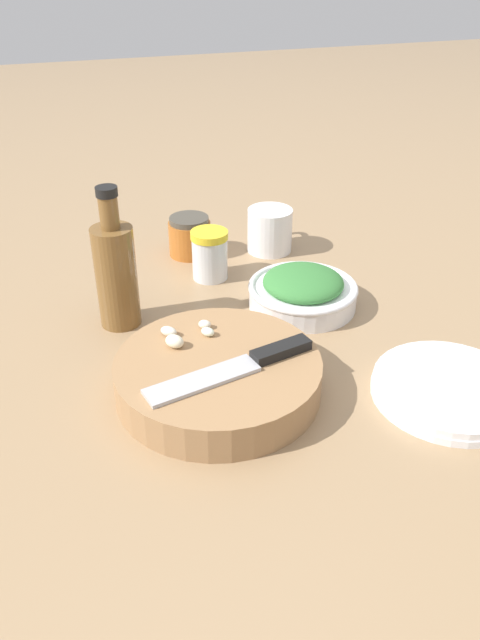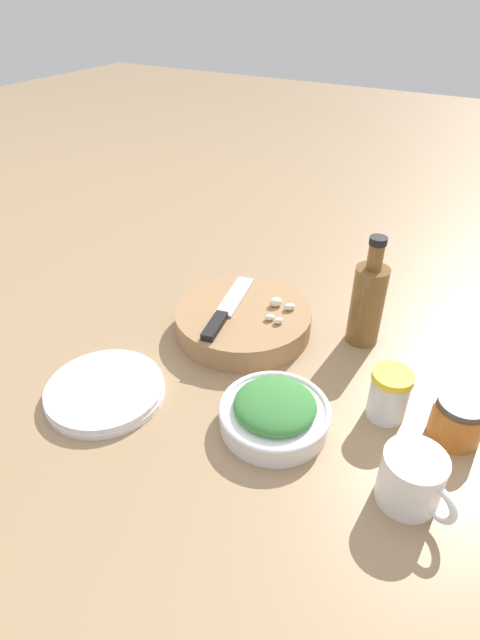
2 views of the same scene
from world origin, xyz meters
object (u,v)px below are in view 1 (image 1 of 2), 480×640
coffee_mug (270,230)px  plate_stack (449,389)px  honey_jar (190,236)px  chef_knife (242,365)px  spice_jar (210,255)px  cutting_board (218,376)px  oil_bottle (116,272)px  garlic_cloves (183,335)px  herb_bowl (303,290)px

coffee_mug → plate_stack: coffee_mug is taller
plate_stack → honey_jar: 0.54m
chef_knife → spice_jar: spice_jar is taller
cutting_board → oil_bottle: 0.23m
cutting_board → honey_jar: 0.40m
chef_knife → oil_bottle: 0.25m
honey_jar → chef_knife: bearing=-7.0°
chef_knife → honey_jar: size_ratio=2.93×
coffee_mug → plate_stack: size_ratio=0.54×
honey_jar → plate_stack: bearing=20.9°
coffee_mug → honey_jar: 0.14m
cutting_board → honey_jar: bearing=169.4°
coffee_mug → honey_jar: size_ratio=1.38×
cutting_board → garlic_cloves: garlic_cloves is taller
garlic_cloves → honey_jar: bearing=163.3°
cutting_board → plate_stack: cutting_board is taller
coffee_mug → oil_bottle: (0.16, -0.30, 0.04)m
spice_jar → plate_stack: 0.44m
garlic_cloves → honey_jar: size_ratio=0.98×
garlic_cloves → plate_stack: size_ratio=0.39×
plate_stack → coffee_mug: bearing=-173.9°
herb_bowl → plate_stack: (0.26, 0.08, -0.02)m
cutting_board → spice_jar: bearing=164.8°
cutting_board → coffee_mug: 0.43m
cutting_board → plate_stack: bearing=68.8°
cutting_board → coffee_mug: coffee_mug is taller
honey_jar → oil_bottle: (0.19, -0.16, 0.05)m
chef_knife → herb_bowl: (-0.18, 0.16, -0.02)m
spice_jar → honey_jar: spice_jar is taller
garlic_cloves → oil_bottle: oil_bottle is taller
garlic_cloves → chef_knife: bearing=30.7°
chef_knife → spice_jar: size_ratio=2.65×
spice_jar → coffee_mug: bearing=117.3°
oil_bottle → coffee_mug: bearing=118.5°
plate_stack → oil_bottle: (-0.31, -0.35, 0.07)m
honey_jar → cutting_board: bearing=-10.6°
chef_knife → coffee_mug: coffee_mug is taller
chef_knife → honey_jar: 0.42m
cutting_board → spice_jar: 0.31m
spice_jar → plate_stack: (0.40, 0.18, -0.03)m
cutting_board → plate_stack: (0.10, 0.27, -0.01)m
coffee_mug → spice_jar: bearing=-62.7°
spice_jar → herb_bowl: bearing=37.3°
chef_knife → spice_jar: bearing=-21.6°
plate_stack → honey_jar: size_ratio=2.54×
herb_bowl → plate_stack: size_ratio=0.88×
garlic_cloves → oil_bottle: size_ratio=0.35×
cutting_board → herb_bowl: bearing=130.7°
oil_bottle → spice_jar: bearing=119.5°
cutting_board → spice_jar: (-0.30, 0.08, 0.02)m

